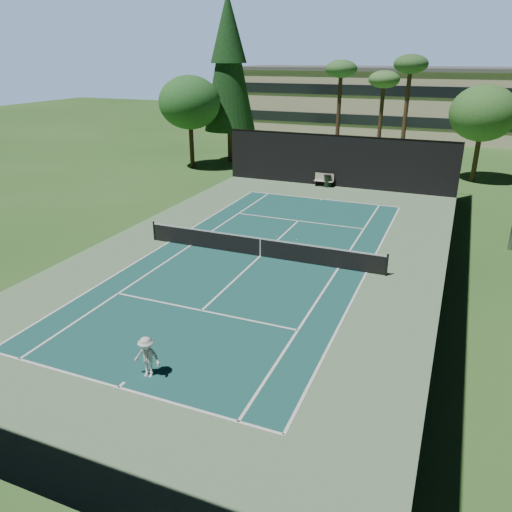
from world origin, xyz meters
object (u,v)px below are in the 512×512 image
Objects in this scene: tennis_net at (260,246)px; tennis_ball_b at (277,236)px; trash_bin at (327,181)px; park_bench at (324,180)px; tennis_ball_d at (192,225)px; player at (147,357)px; tennis_ball_c at (297,240)px.

tennis_ball_b is at bearing 94.51° from tennis_net.
trash_bin is at bearing 91.59° from tennis_ball_b.
trash_bin is (0.29, -0.08, -0.07)m from park_bench.
tennis_net is at bearing -28.18° from tennis_ball_d.
player reaches higher than tennis_net.
player is 15.43m from tennis_ball_d.
trash_bin is (-0.35, 12.45, 0.45)m from tennis_ball_b.
player is at bearing -86.99° from park_bench.
tennis_ball_c is 0.05× the size of park_bench.
park_bench is 1.59× the size of trash_bin.
player reaches higher than tennis_ball_b.
tennis_ball_d is at bearing -111.13° from park_bench.
player is 18.43× the size of tennis_ball_d.
tennis_ball_c is at bearing -81.55° from park_bench.
tennis_ball_b is 0.84× the size of tennis_ball_c.
tennis_ball_d is at bearing 179.41° from tennis_ball_c.
tennis_net is at bearing 88.41° from player.
player is at bearing -87.60° from trash_bin.
tennis_ball_d is 13.56m from trash_bin.
tennis_net is 8.97× the size of player.
tennis_ball_d is 13.53m from park_bench.
tennis_net is 222.64× the size of tennis_ball_b.
tennis_ball_b is 12.46m from trash_bin.
trash_bin is (5.16, 12.53, 0.44)m from tennis_ball_d.
trash_bin is at bearing 88.11° from player.
tennis_ball_b is (-0.25, 3.17, -0.53)m from tennis_net.
player is 24.83× the size of tennis_ball_b.
player is (0.52, -10.99, 0.16)m from tennis_net.
tennis_net is 15.63m from trash_bin.
tennis_ball_b is (-0.77, 14.16, -0.69)m from player.
trash_bin is (-1.59, 12.60, 0.44)m from tennis_ball_c.
park_bench reaches higher than tennis_ball_c.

